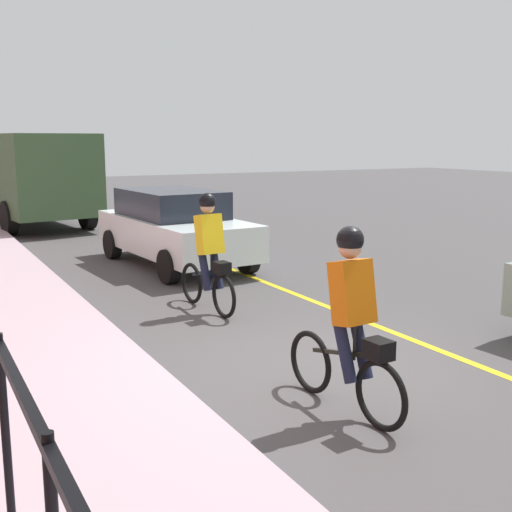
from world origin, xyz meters
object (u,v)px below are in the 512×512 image
(box_truck_background, at_px, (29,175))
(cyclist_follow, at_px, (350,322))
(cyclist_lead, at_px, (209,253))
(parked_sedan_rear, at_px, (174,226))

(box_truck_background, bearing_deg, cyclist_follow, 174.39)
(cyclist_lead, distance_m, cyclist_follow, 4.04)
(cyclist_follow, distance_m, box_truck_background, 15.90)
(cyclist_follow, bearing_deg, cyclist_lead, -9.10)
(cyclist_follow, height_order, box_truck_background, box_truck_background)
(cyclist_lead, bearing_deg, cyclist_follow, 170.90)
(cyclist_lead, xyz_separation_m, cyclist_follow, (-4.03, 0.38, 0.00))
(parked_sedan_rear, distance_m, box_truck_background, 8.31)
(parked_sedan_rear, height_order, box_truck_background, box_truck_background)
(cyclist_lead, relative_size, cyclist_follow, 1.00)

